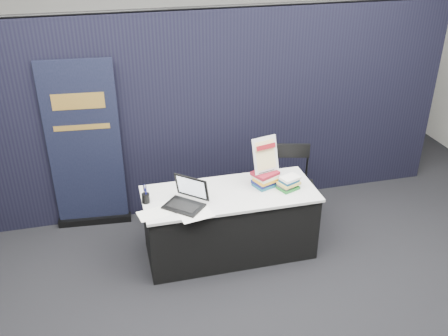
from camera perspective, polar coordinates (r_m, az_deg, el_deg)
floor at (r=5.16m, az=2.23°, el=-13.05°), size 8.00×8.00×0.00m
wall_back at (r=7.98m, az=-5.92°, el=15.94°), size 8.00×0.02×3.50m
drape_partition at (r=5.87m, az=-1.96°, el=6.05°), size 6.00×0.08×2.40m
display_table at (r=5.35m, az=0.64°, el=-6.27°), size 1.80×0.75×0.75m
laptop at (r=4.94m, az=-4.74°, el=-3.56°), size 0.45×0.50×0.28m
mouse at (r=5.11m, az=-2.56°, el=-2.94°), size 0.08×0.12×0.04m
brochure_left at (r=4.86m, az=-8.16°, el=-5.22°), size 0.31×0.25×0.00m
brochure_mid at (r=4.81m, az=-3.25°, el=-5.30°), size 0.36×0.28×0.00m
brochure_right at (r=4.95m, az=-5.33°, el=-4.37°), size 0.32×0.23×0.00m
pen_cup at (r=5.02m, az=-8.93°, el=-3.42°), size 0.09×0.09×0.10m
book_stack_tall at (r=5.25m, az=4.75°, el=-1.26°), size 0.29×0.26×0.16m
book_stack_short at (r=5.24m, az=7.43°, el=-1.68°), size 0.24×0.21×0.14m
info_sign at (r=5.16m, az=4.76°, el=1.47°), size 0.30×0.17×0.39m
pullup_banner at (r=5.80m, az=-15.48°, el=1.27°), size 0.85×0.17×1.99m
stacking_chair at (r=5.78m, az=8.10°, el=-1.86°), size 0.54×0.55×0.98m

